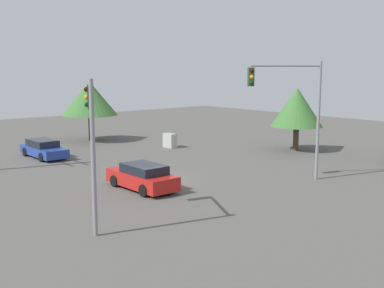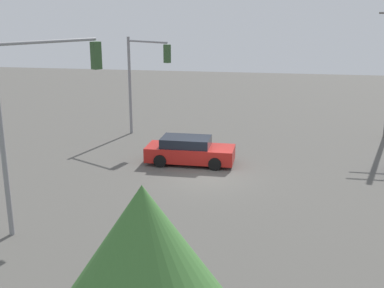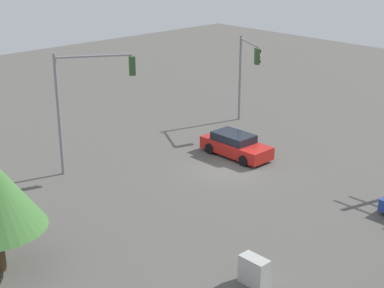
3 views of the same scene
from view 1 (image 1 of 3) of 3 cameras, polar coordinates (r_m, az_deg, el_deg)
name	(u,v)px [view 1 (image 1 of 3)]	position (r m, az deg, el deg)	size (l,w,h in m)	color
ground_plane	(157,180)	(28.44, -4.12, -4.31)	(80.00, 80.00, 0.00)	#54514C
sedan_blue	(44,149)	(37.08, -17.17, -0.56)	(4.72, 1.89, 1.31)	#233D93
sedan_red	(142,177)	(26.31, -5.90, -3.91)	(4.53, 1.93, 1.41)	red
traffic_signal_main	(92,126)	(19.99, -11.82, 2.05)	(3.11, 1.80, 6.14)	gray
traffic_signal_cross	(293,100)	(28.28, 11.87, 5.16)	(2.45, 3.82, 6.92)	gray
electrical_cabinet	(170,141)	(39.86, -2.64, 0.41)	(1.17, 0.61, 1.17)	#B2B2AD
tree_left	(297,107)	(38.91, 12.33, 4.26)	(4.09, 4.09, 5.00)	#4C3823
tree_behind	(89,98)	(44.18, -12.07, 5.34)	(4.95, 4.95, 5.42)	#4C3823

